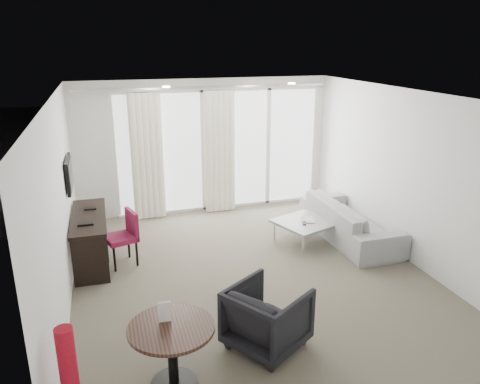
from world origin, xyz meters
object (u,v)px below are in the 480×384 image
object	(u,v)px
tub_armchair	(267,317)
coffee_table	(304,232)
desk_chair	(121,239)
sofa	(349,220)
desk	(91,239)
round_table	(173,356)
rattan_chair_b	(247,161)
rattan_chair_a	(250,167)

from	to	relation	value
tub_armchair	coffee_table	bearing A→B (deg)	-65.56
desk_chair	sofa	size ratio (longest dim) A/B	0.38
coffee_table	tub_armchair	bearing A→B (deg)	-122.06
desk	desk_chair	world-z (taller)	desk_chair
desk_chair	tub_armchair	distance (m)	2.91
desk	round_table	distance (m)	3.18
tub_armchair	coffee_table	distance (m)	2.93
coffee_table	rattan_chair_b	world-z (taller)	rattan_chair_b
round_table	sofa	bearing A→B (deg)	38.68
desk	rattan_chair_a	size ratio (longest dim) A/B	2.06
desk	sofa	size ratio (longest dim) A/B	0.72
desk_chair	rattan_chair_a	distance (m)	4.77
desk	desk_chair	size ratio (longest dim) A/B	1.91
desk_chair	sofa	bearing A→B (deg)	-17.66
tub_armchair	rattan_chair_a	bearing A→B (deg)	-49.48
coffee_table	rattan_chair_b	size ratio (longest dim) A/B	1.03
tub_armchair	rattan_chair_b	xyz separation A→B (m)	(1.82, 6.57, 0.06)
tub_armchair	rattan_chair_a	world-z (taller)	rattan_chair_a
tub_armchair	rattan_chair_b	bearing A→B (deg)	-49.03
rattan_chair_b	tub_armchair	bearing A→B (deg)	-102.99
desk	rattan_chair_b	xyz separation A→B (m)	(3.71, 3.82, 0.04)
desk	rattan_chair_a	xyz separation A→B (m)	(3.63, 3.33, 0.01)
rattan_chair_a	rattan_chair_b	distance (m)	0.50
round_table	coffee_table	xyz separation A→B (m)	(2.65, 2.81, -0.14)
tub_armchair	coffee_table	size ratio (longest dim) A/B	0.92
rattan_chair_b	rattan_chair_a	bearing A→B (deg)	-97.31
desk	coffee_table	world-z (taller)	desk
desk	rattan_chair_a	world-z (taller)	rattan_chair_a
rattan_chair_a	coffee_table	bearing A→B (deg)	-92.33
tub_armchair	rattan_chair_b	distance (m)	6.82
desk_chair	rattan_chair_b	size ratio (longest dim) A/B	1.01
desk	rattan_chair_b	world-z (taller)	rattan_chair_b
desk_chair	sofa	world-z (taller)	desk_chair
tub_armchair	desk	bearing A→B (deg)	0.96
desk	tub_armchair	bearing A→B (deg)	-55.54
tub_armchair	sofa	xyz separation A→B (m)	(2.38, 2.45, -0.03)
sofa	tub_armchair	bearing A→B (deg)	135.82
desk	sofa	xyz separation A→B (m)	(4.27, -0.30, -0.05)
coffee_table	rattan_chair_a	xyz separation A→B (m)	(0.19, 3.60, 0.20)
rattan_chair_a	rattan_chair_b	xyz separation A→B (m)	(0.09, 0.49, 0.03)
tub_armchair	round_table	bearing A→B (deg)	73.51
sofa	rattan_chair_a	size ratio (longest dim) A/B	2.88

